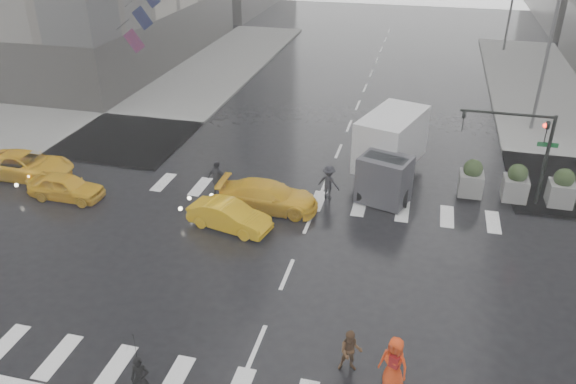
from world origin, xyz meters
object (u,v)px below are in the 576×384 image
(traffic_signal_pole, at_px, (526,141))
(taxi_front, at_px, (66,187))
(pedestrian_brown, at_px, (351,351))
(box_truck, at_px, (389,150))
(pedestrian_orange, at_px, (394,363))
(taxi_mid, at_px, (229,216))

(traffic_signal_pole, relative_size, taxi_front, 1.24)
(taxi_front, bearing_deg, traffic_signal_pole, -76.59)
(pedestrian_brown, relative_size, box_truck, 0.24)
(traffic_signal_pole, xyz_separation_m, pedestrian_brown, (-5.94, -12.26, -2.48))
(pedestrian_brown, distance_m, taxi_front, 16.61)
(traffic_signal_pole, height_order, box_truck, traffic_signal_pole)
(traffic_signal_pole, xyz_separation_m, pedestrian_orange, (-4.62, -12.62, -2.30))
(pedestrian_orange, height_order, box_truck, box_truck)
(box_truck, bearing_deg, taxi_mid, -117.61)
(pedestrian_brown, height_order, taxi_mid, pedestrian_brown)
(traffic_signal_pole, bearing_deg, taxi_front, -167.28)
(taxi_front, distance_m, taxi_mid, 8.49)
(pedestrian_brown, xyz_separation_m, pedestrian_orange, (1.32, -0.36, 0.18))
(box_truck, bearing_deg, taxi_front, -141.80)
(taxi_front, height_order, box_truck, box_truck)
(pedestrian_orange, xyz_separation_m, taxi_mid, (-7.64, 7.27, -0.30))
(pedestrian_brown, bearing_deg, taxi_mid, 122.40)
(pedestrian_orange, distance_m, taxi_mid, 10.55)
(pedestrian_brown, relative_size, taxi_front, 0.41)
(taxi_mid, bearing_deg, pedestrian_brown, -125.06)
(traffic_signal_pole, xyz_separation_m, taxi_mid, (-12.26, -5.35, -2.60))
(pedestrian_orange, relative_size, taxi_mid, 0.49)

